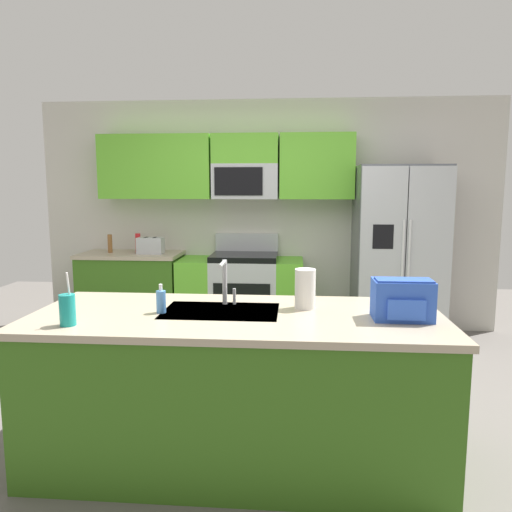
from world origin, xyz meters
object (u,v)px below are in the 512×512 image
sink_faucet (225,279)px  soap_dispenser (161,301)px  paper_towel_roll (305,289)px  pepper_mill (110,244)px  refrigerator (398,254)px  drink_cup_teal (67,310)px  range_oven (241,295)px  toaster (151,246)px  backpack (403,299)px  bottle_red (138,243)px

sink_faucet → soap_dispenser: sink_faucet is taller
soap_dispenser → paper_towel_roll: size_ratio=0.71×
sink_faucet → pepper_mill: bearing=125.1°
refrigerator → paper_towel_roll: 2.52m
drink_cup_teal → range_oven: bearing=78.0°
toaster → backpack: 3.34m
paper_towel_roll → pepper_mill: bearing=132.0°
drink_cup_teal → soap_dispenser: size_ratio=1.69×
soap_dispenser → paper_towel_roll: (0.84, 0.18, 0.05)m
toaster → backpack: backpack is taller
refrigerator → drink_cup_teal: size_ratio=6.45×
pepper_mill → bottle_red: bearing=6.7°
toaster → backpack: size_ratio=0.88×
pepper_mill → soap_dispenser: bearing=-63.0°
bottle_red → soap_dispenser: bearing=-69.1°
pepper_mill → soap_dispenser: 2.86m
bottle_red → refrigerator: bearing=-2.1°
drink_cup_teal → backpack: 1.81m
backpack → paper_towel_roll: bearing=158.4°
toaster → backpack: bearing=-49.2°
range_oven → pepper_mill: pepper_mill is taller
pepper_mill → backpack: 3.71m
pepper_mill → paper_towel_roll: (2.13, -2.37, 0.02)m
drink_cup_teal → soap_dispenser: drink_cup_teal is taller
pepper_mill → soap_dispenser: size_ratio=1.20×
range_oven → backpack: 2.90m
refrigerator → drink_cup_teal: (-2.28, -2.77, 0.06)m
range_oven → backpack: bearing=-65.3°
refrigerator → soap_dispenser: refrigerator is taller
paper_towel_roll → backpack: size_ratio=0.75×
bottle_red → soap_dispenser: 2.76m
toaster → refrigerator: bearing=-0.4°
range_oven → toaster: bearing=-177.0°
backpack → bottle_red: bearing=132.0°
bottle_red → backpack: (2.35, -2.62, 0.01)m
backpack → range_oven: bearing=114.7°
soap_dispenser → backpack: size_ratio=0.53×
range_oven → drink_cup_teal: (-0.60, -2.84, 0.54)m
bottle_red → drink_cup_teal: drink_cup_teal is taller
toaster → bottle_red: (-0.17, 0.09, 0.02)m
bottle_red → backpack: 3.52m
range_oven → paper_towel_roll: paper_towel_roll is taller
sink_faucet → paper_towel_roll: sink_faucet is taller
drink_cup_teal → soap_dispenser: (0.42, 0.30, -0.02)m
range_oven → backpack: (1.18, -2.58, 0.57)m
refrigerator → toaster: size_ratio=6.61×
sink_faucet → backpack: sink_faucet is taller
drink_cup_teal → paper_towel_roll: drink_cup_teal is taller
toaster → paper_towel_roll: 2.85m
sink_faucet → drink_cup_teal: 0.92m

